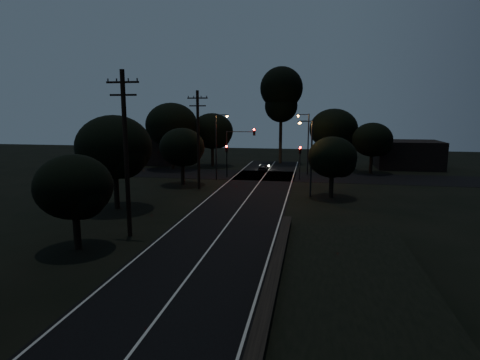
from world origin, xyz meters
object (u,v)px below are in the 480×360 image
(signal_right, at_px, (300,157))
(streetlight_b, at_px, (307,140))
(streetlight_c, at_px, (310,153))
(signal_left, at_px, (227,155))
(utility_pole_mid, at_px, (126,152))
(streetlight_a, at_px, (218,142))
(signal_mast, at_px, (240,143))
(car, at_px, (263,167))
(utility_pole_far, at_px, (198,138))
(tall_pine, at_px, (281,94))

(signal_right, relative_size, streetlight_b, 0.51)
(streetlight_b, bearing_deg, signal_right, -100.00)
(streetlight_c, bearing_deg, signal_left, 136.24)
(utility_pole_mid, distance_m, streetlight_a, 23.04)
(utility_pole_mid, xyz_separation_m, signal_left, (1.40, 24.99, -2.90))
(streetlight_b, bearing_deg, signal_left, -157.95)
(signal_left, height_order, streetlight_c, streetlight_c)
(streetlight_c, bearing_deg, utility_pole_mid, -128.26)
(signal_mast, bearing_deg, signal_left, -179.87)
(signal_right, bearing_deg, signal_left, 180.00)
(signal_left, distance_m, streetlight_b, 10.84)
(signal_left, height_order, car, signal_left)
(utility_pole_far, xyz_separation_m, car, (5.38, 14.00, -4.96))
(signal_left, height_order, signal_right, same)
(tall_pine, distance_m, signal_right, 17.45)
(streetlight_b, relative_size, car, 2.58)
(streetlight_a, height_order, car, streetlight_a)
(signal_right, xyz_separation_m, car, (-5.22, 6.01, -2.31))
(signal_left, distance_m, streetlight_a, 2.77)
(signal_left, bearing_deg, streetlight_c, -43.76)
(utility_pole_far, relative_size, signal_right, 2.56)
(utility_pole_mid, distance_m, signal_mast, 25.22)
(tall_pine, bearing_deg, utility_pole_far, -106.93)
(utility_pole_far, height_order, tall_pine, tall_pine)
(signal_left, bearing_deg, utility_pole_far, -99.94)
(signal_left, bearing_deg, car, 56.51)
(utility_pole_mid, distance_m, streetlight_b, 31.15)
(tall_pine, height_order, signal_mast, tall_pine)
(signal_left, height_order, signal_mast, signal_mast)
(utility_pole_far, xyz_separation_m, streetlight_a, (0.69, 6.00, -0.85))
(signal_mast, distance_m, streetlight_c, 13.28)
(streetlight_c, xyz_separation_m, car, (-6.45, 16.00, -3.82))
(tall_pine, xyz_separation_m, streetlight_c, (4.83, -25.00, -6.61))
(utility_pole_mid, xyz_separation_m, signal_right, (10.60, 24.99, -2.90))
(utility_pole_mid, distance_m, car, 31.89)
(streetlight_a, xyz_separation_m, streetlight_c, (11.14, -8.00, -0.29))
(tall_pine, distance_m, car, 13.88)
(signal_mast, bearing_deg, utility_pole_mid, -97.04)
(utility_pole_far, relative_size, streetlight_b, 1.31)
(streetlight_b, bearing_deg, tall_pine, 111.38)
(signal_mast, xyz_separation_m, streetlight_c, (8.74, -9.99, 0.01))
(utility_pole_far, relative_size, streetlight_c, 1.40)
(streetlight_a, bearing_deg, signal_mast, 39.77)
(signal_left, xyz_separation_m, streetlight_b, (9.91, 4.01, 1.80))
(streetlight_b, bearing_deg, streetlight_a, -150.52)
(streetlight_a, xyz_separation_m, streetlight_b, (10.61, 6.00, 0.00))
(car, bearing_deg, utility_pole_far, 68.18)
(car, bearing_deg, signal_right, 130.17)
(utility_pole_far, bearing_deg, tall_pine, 73.07)
(tall_pine, bearing_deg, signal_mast, -104.62)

